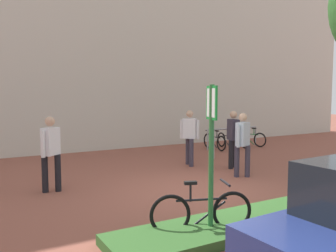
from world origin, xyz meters
The scene contains 11 objects.
ground_plane centered at (0.00, 0.00, 0.00)m, with size 60.00×60.00×0.00m, color brown.
building_facade centered at (0.00, 7.42, 5.00)m, with size 28.00×1.20×10.00m, color beige.
planter_strip centered at (0.51, -2.20, 0.08)m, with size 7.00×1.10×0.16m, color #336028.
parking_sign_post centered at (-1.31, -2.20, 1.55)m, with size 0.11×0.36×2.37m.
bike_at_sign centered at (-1.37, -2.05, 0.35)m, with size 1.60×0.64×0.86m.
bike_rack_cluster centered at (5.01, 4.83, 0.35)m, with size 2.66×1.61×0.83m.
bollard_steel centered at (2.75, 3.22, 0.45)m, with size 0.16×0.16×0.90m, color #ADADB2.
person_shirt_white centered at (1.81, 0.61, 0.98)m, with size 0.57×0.38×1.72m.
person_suited_dark centered at (2.35, 1.64, 0.98)m, with size 0.39×0.59×1.72m.
person_shirt_blue centered at (-2.94, 1.64, 0.98)m, with size 0.48×0.44×1.72m.
person_casual_tan centered at (1.44, 2.62, 0.98)m, with size 0.46×0.49×1.72m.
Camera 1 is at (-4.60, -6.63, 2.23)m, focal length 38.36 mm.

